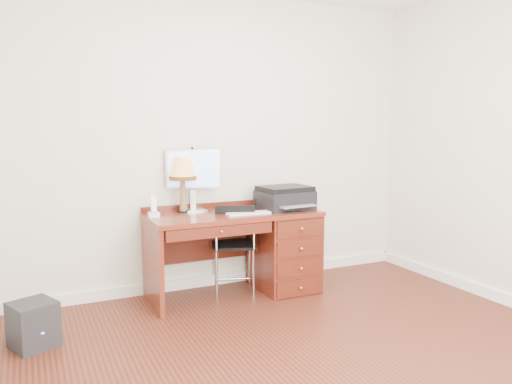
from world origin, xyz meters
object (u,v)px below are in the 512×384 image
leg_lamp (183,172)px  chair (236,239)px  printer (285,198)px  desk (266,246)px  phone (154,211)px  equipment_box (33,325)px  monitor (192,172)px

leg_lamp → chair: leg_lamp is taller
printer → leg_lamp: (-0.91, 0.19, 0.26)m
leg_lamp → desk: bearing=-13.7°
phone → equipment_box: (-0.97, -0.49, -0.65)m
desk → equipment_box: (-1.98, -0.42, -0.25)m
desk → printer: (0.18, -0.02, 0.44)m
leg_lamp → chair: size_ratio=0.60×
phone → desk: bearing=-1.4°
monitor → printer: bearing=-1.3°
printer → chair: printer is taller
monitor → chair: 0.72m
desk → monitor: bearing=159.2°
monitor → equipment_box: bearing=-138.1°
chair → equipment_box: 1.79m
leg_lamp → equipment_box: (-1.25, -0.59, -0.95)m
phone → equipment_box: size_ratio=0.58×
leg_lamp → equipment_box: leg_lamp is taller
monitor → leg_lamp: size_ratio=1.13×
desk → chair: size_ratio=1.83×
monitor → equipment_box: size_ratio=1.74×
leg_lamp → equipment_box: bearing=-154.7°
monitor → chair: monitor is taller
leg_lamp → chair: (0.44, -0.14, -0.61)m
desk → equipment_box: bearing=-168.1°
desk → chair: 0.29m
printer → equipment_box: size_ratio=1.58×
desk → leg_lamp: (-0.72, 0.18, 0.70)m
monitor → printer: (0.81, -0.25, -0.24)m
chair → phone: bearing=-164.8°
desk → equipment_box: 2.04m
printer → chair: 0.59m
printer → equipment_box: printer is taller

